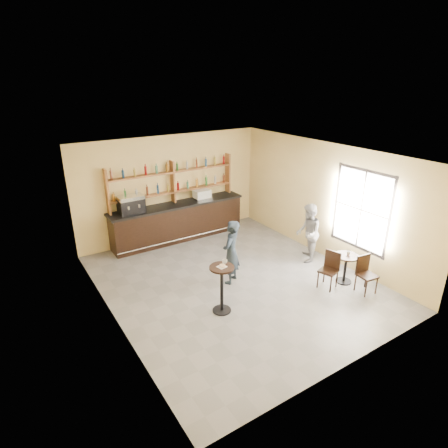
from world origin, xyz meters
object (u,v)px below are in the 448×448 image
man_main (231,252)px  patron_second (308,233)px  pedestal_table (222,289)px  bar_counter (178,221)px  chair_south (367,275)px  chair_west (328,271)px  pastry_case (202,194)px  espresso_machine (131,204)px  cafe_table (345,269)px

man_main → patron_second: bearing=141.4°
man_main → pedestal_table: bearing=12.4°
bar_counter → pedestal_table: (-0.95, -4.03, -0.03)m
pedestal_table → man_main: (0.87, 0.95, 0.27)m
chair_south → man_main: bearing=145.3°
bar_counter → chair_west: bearing=-69.2°
bar_counter → patron_second: (2.34, -3.24, 0.24)m
bar_counter → pastry_case: bearing=0.0°
chair_west → man_main: bearing=-146.6°
espresso_machine → pedestal_table: 4.15m
pedestal_table → cafe_table: (3.24, -0.60, -0.18)m
pastry_case → patron_second: bearing=-60.4°
man_main → espresso_machine: bearing=-101.0°
bar_counter → chair_west: 4.90m
man_main → chair_west: man_main is taller
cafe_table → patron_second: bearing=88.0°
chair_south → espresso_machine: bearing=132.7°
espresso_machine → man_main: size_ratio=0.44×
espresso_machine → pedestal_table: bearing=-83.1°
espresso_machine → patron_second: espresso_machine is taller
pedestal_table → chair_south: pedestal_table is taller
bar_counter → man_main: bearing=-91.5°
chair_west → chair_south: bearing=25.5°
pastry_case → pedestal_table: bearing=-109.1°
bar_counter → espresso_machine: 1.67m
pastry_case → chair_west: bearing=-74.1°
man_main → chair_south: 3.26m
pedestal_table → patron_second: size_ratio=0.67×
espresso_machine → pedestal_table: (0.50, -4.03, -0.87)m
espresso_machine → man_main: (1.37, -3.08, -0.60)m
bar_counter → chair_south: bearing=-65.9°
patron_second → man_main: bearing=-51.4°
pastry_case → bar_counter: bearing=-175.0°
pastry_case → man_main: 3.26m
patron_second → chair_west: bearing=18.2°
pedestal_table → man_main: size_ratio=0.67×
chair_south → patron_second: 2.02m
chair_west → chair_south: size_ratio=1.00×
man_main → chair_west: (1.82, -1.50, -0.36)m
bar_counter → chair_south: (2.34, -5.23, -0.13)m
bar_counter → espresso_machine: (-1.45, 0.00, 0.84)m
bar_counter → espresso_machine: size_ratio=6.05×
chair_south → pedestal_table: bearing=166.8°
man_main → chair_south: (2.42, -2.15, -0.36)m
espresso_machine → chair_west: espresso_machine is taller
pastry_case → man_main: man_main is taller
cafe_table → chair_west: 0.56m
pastry_case → chair_south: 5.50m
pastry_case → pedestal_table: 4.48m
bar_counter → pedestal_table: bearing=-103.3°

